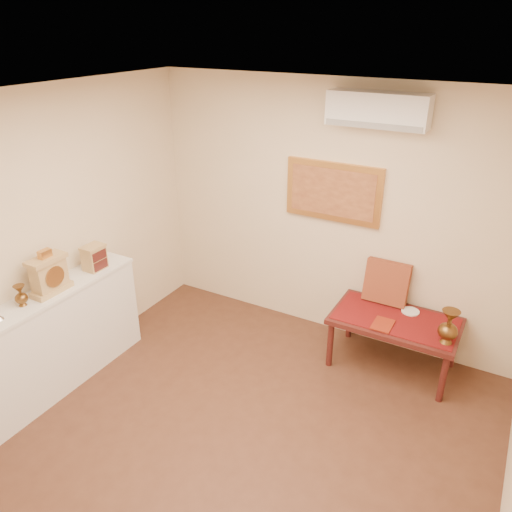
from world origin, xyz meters
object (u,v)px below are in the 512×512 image
Objects in this scene: display_ledge at (47,345)px; mantel_clock at (49,275)px; wooden_chest at (94,257)px; brass_urn_tall at (449,323)px; low_table at (395,325)px.

mantel_clock is at bearing 77.01° from display_ledge.
brass_urn_tall is at bearing 18.49° from wooden_chest.
display_ledge is 3.27m from low_table.
mantel_clock is 1.68× the size of wooden_chest.
wooden_chest reaches higher than display_ledge.
wooden_chest reaches higher than brass_urn_tall.
brass_urn_tall is 0.59m from low_table.
brass_urn_tall is 1.63× the size of wooden_chest.
brass_urn_tall is at bearing -19.07° from low_table.
brass_urn_tall is 3.33m from wooden_chest.
mantel_clock reaches higher than brass_urn_tall.
mantel_clock reaches higher than low_table.
mantel_clock is (-3.14, -1.57, 0.40)m from brass_urn_tall.
low_table is (-0.49, 0.17, -0.27)m from brass_urn_tall.
display_ledge is 0.68m from mantel_clock.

